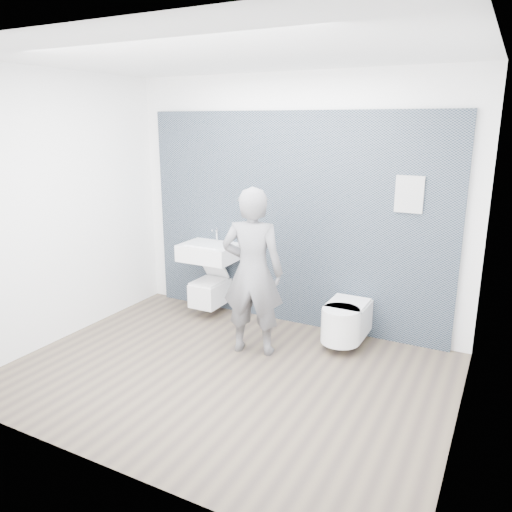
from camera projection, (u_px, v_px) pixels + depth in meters
The scene contains 8 objects.
ground at pixel (226, 374), 4.67m from camera, with size 4.00×4.00×0.00m, color brown.
room_shell at pixel (223, 188), 4.21m from camera, with size 4.00×4.00×4.00m.
tile_wall at pixel (290, 320), 5.93m from camera, with size 3.60×0.06×2.40m, color black.
washbasin at pixel (209, 252), 5.91m from camera, with size 0.65×0.48×0.48m.
toilet_square at pixel (210, 291), 6.04m from camera, with size 0.33×0.48×0.60m.
toilet_rounded at pixel (345, 321), 5.18m from camera, with size 0.40×0.68×0.37m.
info_placard at pixel (397, 343), 5.32m from camera, with size 0.27×0.03×0.37m, color white.
visitor at pixel (253, 272), 4.92m from camera, with size 0.62×0.41×1.69m, color slate.
Camera 1 is at (2.20, -3.61, 2.29)m, focal length 35.00 mm.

